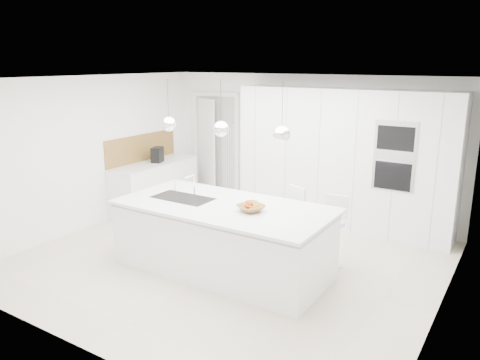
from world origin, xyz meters
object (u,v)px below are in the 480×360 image
Objects in this scene: island_base at (222,240)px; espresso_machine at (157,155)px; bar_stool_left at (292,224)px; bar_stool_right at (332,232)px; fruit_bowl at (251,208)px.

espresso_machine is at bearing 147.98° from island_base.
bar_stool_left reaches higher than bar_stool_right.
island_base is at bearing -147.09° from bar_stool_right.
espresso_machine is 0.27× the size of bar_stool_left.
island_base is 2.89× the size of bar_stool_right.
espresso_machine is at bearing -170.47° from bar_stool_left.
espresso_machine is at bearing 165.30° from bar_stool_right.
island_base is 10.07× the size of espresso_machine.
bar_stool_left is at bearing -34.51° from espresso_machine.
fruit_bowl is at bearing -134.03° from bar_stool_right.
bar_stool_left reaches higher than island_base.
bar_stool_right is at bearing 37.14° from island_base.
bar_stool_left is at bearing -177.66° from bar_stool_right.
bar_stool_right reaches higher than island_base.
espresso_machine is (-2.97, 1.58, 0.10)m from fruit_bowl.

